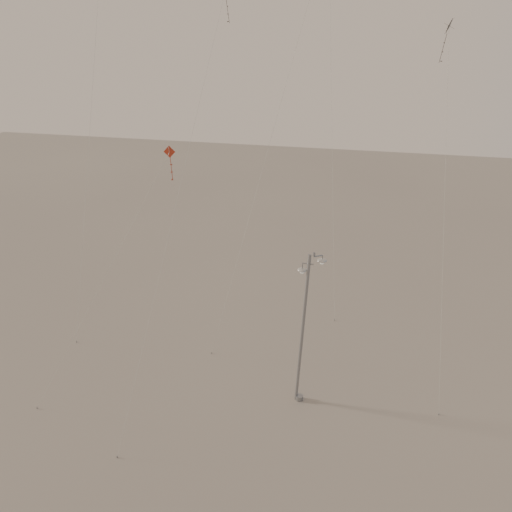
# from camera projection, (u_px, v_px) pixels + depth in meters

# --- Properties ---
(ground) EXTENTS (160.00, 160.00, 0.00)m
(ground) POSITION_uv_depth(u_px,v_px,m) (218.00, 447.00, 26.36)
(ground) COLOR gray
(ground) RESTS_ON ground
(street_lamp) EXTENTS (1.52, 0.78, 9.64)m
(street_lamp) POSITION_uv_depth(u_px,v_px,m) (304.00, 326.00, 27.82)
(street_lamp) COLOR gray
(street_lamp) RESTS_ON ground
(kite_1) EXTENTS (2.14, 14.15, 22.63)m
(kite_1) POSITION_uv_depth(u_px,v_px,m) (201.00, 100.00, 27.87)
(kite_1) COLOR #2F2B27
(kite_1) RESTS_ON ground
(kite_3) EXTENTS (9.45, 1.18, 15.61)m
(kite_3) POSITION_uv_depth(u_px,v_px,m) (128.00, 235.00, 23.63)
(kite_3) COLOR maroon
(kite_3) RESTS_ON ground
(kite_4) EXTENTS (2.31, 5.38, 20.81)m
(kite_4) POSITION_uv_depth(u_px,v_px,m) (446.00, 120.00, 26.11)
(kite_4) COLOR #2F2B27
(kite_4) RESTS_ON ground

